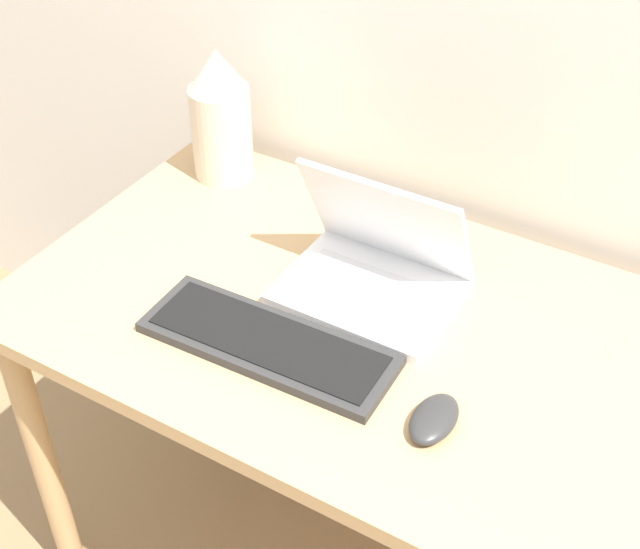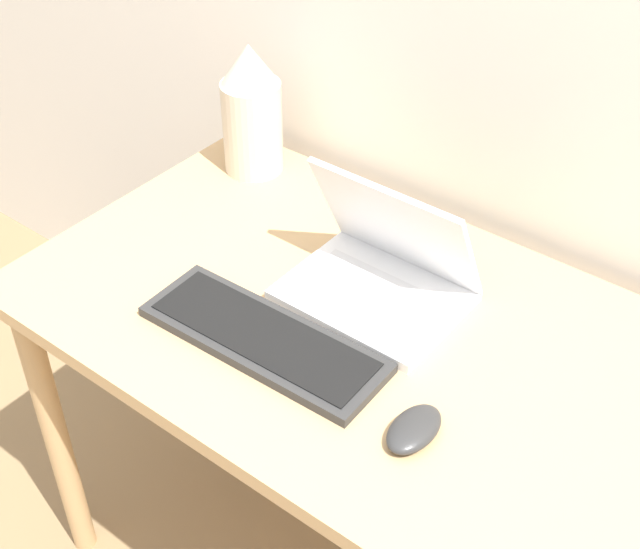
% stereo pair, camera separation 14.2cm
% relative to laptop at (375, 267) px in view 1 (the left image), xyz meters
% --- Properties ---
extents(desk, '(1.24, 0.70, 0.77)m').
position_rel_laptop_xyz_m(desk, '(0.04, -0.08, -0.15)').
color(desk, tan).
rests_on(desk, ground_plane).
extents(laptop, '(0.29, 0.23, 0.23)m').
position_rel_laptop_xyz_m(laptop, '(0.00, 0.00, 0.00)').
color(laptop, white).
rests_on(laptop, desk).
extents(keyboard, '(0.43, 0.16, 0.02)m').
position_rel_laptop_xyz_m(keyboard, '(-0.08, -0.22, -0.04)').
color(keyboard, '#2D2D2D').
rests_on(keyboard, desk).
extents(mouse, '(0.06, 0.11, 0.03)m').
position_rel_laptop_xyz_m(mouse, '(0.22, -0.23, -0.04)').
color(mouse, '#2D2D2D').
rests_on(mouse, desk).
extents(vase, '(0.12, 0.12, 0.27)m').
position_rel_laptop_xyz_m(vase, '(-0.44, 0.17, 0.09)').
color(vase, beige).
rests_on(vase, desk).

